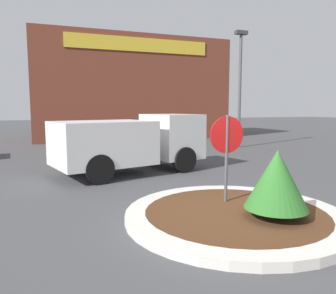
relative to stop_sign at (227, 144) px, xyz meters
name	(u,v)px	position (x,y,z in m)	size (l,w,h in m)	color
ground_plane	(235,219)	(-0.18, -0.68, -1.43)	(120.00, 120.00, 0.00)	#474749
traffic_island	(235,215)	(-0.18, -0.68, -1.35)	(4.38, 4.38, 0.17)	beige
stop_sign	(227,144)	(0.00, 0.00, 0.00)	(0.81, 0.07, 2.06)	#4C4C51
island_shrub	(277,179)	(0.32, -1.28, -0.53)	(1.18, 1.18, 1.28)	brown
utility_truck	(130,141)	(-1.00, 4.64, -0.33)	(5.39, 3.25, 1.99)	white
storefront_building	(129,90)	(2.33, 18.32, 2.16)	(13.70, 6.07, 7.18)	brown
light_pole	(240,80)	(6.51, 9.71, 2.32)	(0.70, 0.30, 6.40)	#4C4C51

